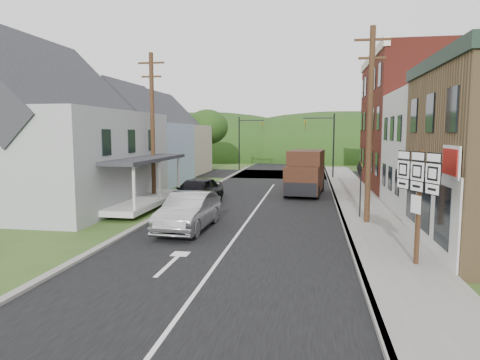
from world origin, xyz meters
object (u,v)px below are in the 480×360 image
at_px(silver_sedan, 189,212).
at_px(dark_sedan, 196,192).
at_px(delivery_van, 305,173).
at_px(warning_sign, 360,181).
at_px(route_sign_cluster, 418,191).

distance_m(silver_sedan, dark_sedan, 6.00).
distance_m(silver_sedan, delivery_van, 12.69).
bearing_deg(delivery_van, warning_sign, -65.39).
bearing_deg(route_sign_cluster, dark_sedan, 112.06).
xyz_separation_m(dark_sedan, warning_sign, (8.92, -2.30, 1.08)).
relative_size(route_sign_cluster, warning_sign, 1.31).
relative_size(silver_sedan, route_sign_cluster, 1.37).
height_order(dark_sedan, warning_sign, warning_sign).
bearing_deg(delivery_van, route_sign_cluster, -71.05).
distance_m(dark_sedan, delivery_van, 8.49).
bearing_deg(silver_sedan, dark_sedan, 103.77).
distance_m(dark_sedan, warning_sign, 9.28).
xyz_separation_m(dark_sedan, delivery_van, (6.15, 5.81, 0.70)).
xyz_separation_m(delivery_van, warning_sign, (2.77, -8.11, 0.38)).
relative_size(dark_sedan, warning_sign, 1.79).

